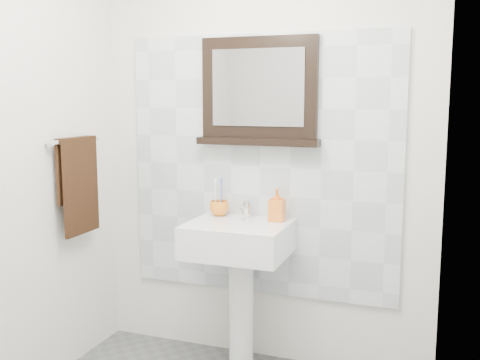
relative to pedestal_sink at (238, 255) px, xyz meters
name	(u,v)px	position (x,y,z in m)	size (l,w,h in m)	color
back_wall	(261,149)	(0.06, 0.23, 0.57)	(2.00, 0.01, 2.50)	silver
right_wall	(444,187)	(1.06, -0.87, 0.57)	(0.01, 2.20, 2.50)	silver
splashback	(261,167)	(0.06, 0.21, 0.47)	(1.60, 0.02, 1.50)	silver
pedestal_sink	(238,255)	(0.00, 0.00, 0.00)	(0.55, 0.44, 0.96)	white
toothbrush_cup	(219,208)	(-0.17, 0.14, 0.23)	(0.11, 0.11, 0.09)	orange
toothbrushes	(219,195)	(-0.17, 0.14, 0.31)	(0.05, 0.04, 0.21)	white
soap_dispenser	(277,205)	(0.19, 0.12, 0.28)	(0.08, 0.08, 0.18)	#F6501D
framed_mirror	(259,94)	(0.05, 0.19, 0.89)	(0.71, 0.11, 0.60)	black
towel_bar	(76,141)	(-0.89, -0.22, 0.63)	(0.07, 0.40, 0.03)	silver
hand_towel	(78,178)	(-0.88, -0.22, 0.42)	(0.06, 0.30, 0.55)	black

